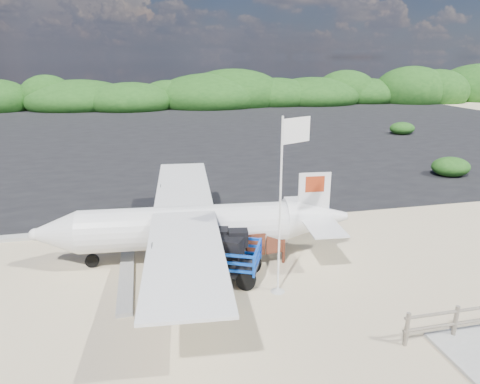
{
  "coord_description": "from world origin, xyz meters",
  "views": [
    {
      "loc": [
        -3.53,
        -13.61,
        7.48
      ],
      "look_at": [
        0.58,
        4.71,
        1.55
      ],
      "focal_mm": 32.0,
      "sensor_mm": 36.0,
      "label": 1
    }
  ],
  "objects": [
    {
      "name": "crew_a",
      "position": [
        -4.07,
        3.16,
        0.75
      ],
      "size": [
        0.63,
        0.5,
        1.5
      ],
      "primitive_type": "imported",
      "rotation": [
        0.0,
        0.0,
        2.86
      ],
      "color": "#141C4D",
      "rests_on": "ground"
    },
    {
      "name": "vegetation_band",
      "position": [
        0.0,
        55.0,
        0.0
      ],
      "size": [
        124.0,
        8.0,
        4.4
      ],
      "primitive_type": null,
      "color": "#B2B2B2",
      "rests_on": "ground"
    },
    {
      "name": "ground",
      "position": [
        0.0,
        0.0,
        0.0
      ],
      "size": [
        160.0,
        160.0,
        0.0
      ],
      "primitive_type": "plane",
      "color": "beige"
    },
    {
      "name": "baggage_cart",
      "position": [
        -1.31,
        -0.18,
        0.0
      ],
      "size": [
        3.58,
        2.9,
        1.56
      ],
      "primitive_type": null,
      "rotation": [
        0.0,
        0.0,
        -0.42
      ],
      "color": "blue",
      "rests_on": "ground"
    },
    {
      "name": "crew_c",
      "position": [
        3.82,
        2.94,
        0.91
      ],
      "size": [
        1.14,
        0.64,
        1.83
      ],
      "primitive_type": "imported",
      "rotation": [
        0.0,
        0.0,
        2.96
      ],
      "color": "#141C4D",
      "rests_on": "ground"
    },
    {
      "name": "flagpole",
      "position": [
        0.46,
        -1.56,
        0.0
      ],
      "size": [
        1.26,
        0.93,
        5.84
      ],
      "primitive_type": null,
      "rotation": [
        0.0,
        0.0,
        0.43
      ],
      "color": "white",
      "rests_on": "ground"
    },
    {
      "name": "signboard",
      "position": [
        0.58,
        0.34,
        0.0
      ],
      "size": [
        1.65,
        0.31,
        1.36
      ],
      "primitive_type": null,
      "rotation": [
        0.0,
        0.0,
        0.09
      ],
      "color": "brown",
      "rests_on": "ground"
    },
    {
      "name": "asphalt_apron",
      "position": [
        0.0,
        30.0,
        0.0
      ],
      "size": [
        90.0,
        50.0,
        0.04
      ],
      "primitive_type": null,
      "color": "#B2B2B2",
      "rests_on": "ground"
    },
    {
      "name": "crew_b",
      "position": [
        -2.05,
        6.15,
        0.86
      ],
      "size": [
        1.02,
        0.92,
        1.71
      ],
      "primitive_type": "imported",
      "rotation": [
        0.0,
        0.0,
        3.54
      ],
      "color": "#141C4D",
      "rests_on": "ground"
    },
    {
      "name": "aircraft_large",
      "position": [
        14.45,
        27.56,
        0.0
      ],
      "size": [
        15.31,
        15.31,
        4.25
      ],
      "primitive_type": null,
      "rotation": [
        0.0,
        0.0,
        3.06
      ],
      "color": "#B2B2B2",
      "rests_on": "ground"
    }
  ]
}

